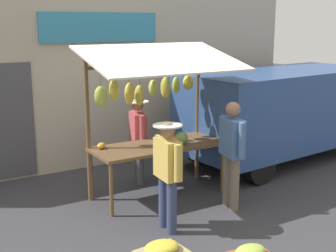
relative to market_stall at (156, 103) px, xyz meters
The scene contains 7 objects.
ground_plane 1.56m from the market_stall, 95.59° to the left, with size 40.00×40.00×0.00m, color #38383D.
street_backdrop 2.14m from the market_stall, 88.83° to the right, with size 9.00×0.30×3.40m.
market_stall is the anchor object (origin of this frame).
vendor_with_sunhat 0.96m from the market_stall, 91.91° to the right, with size 0.39×0.65×1.52m.
shopper_with_ponytail 1.55m from the market_stall, 66.14° to the left, with size 0.40×0.67×1.54m.
shopper_in_striped_shirt 1.42m from the market_stall, 124.11° to the left, with size 0.33×0.69×1.67m.
parked_van 3.16m from the market_stall, behind, with size 4.55×2.24×1.88m.
Camera 1 is at (3.72, 6.36, 2.84)m, focal length 49.61 mm.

